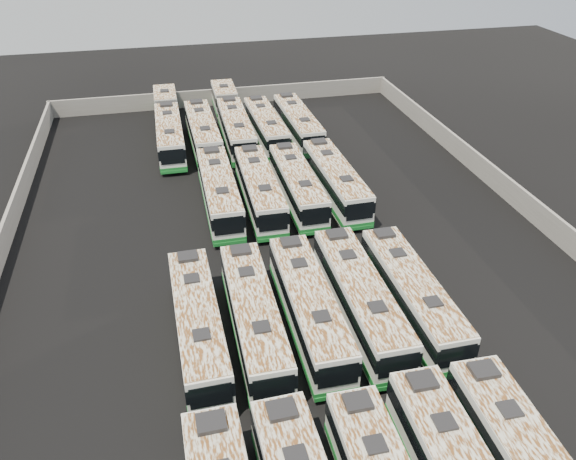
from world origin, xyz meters
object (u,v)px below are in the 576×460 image
object	(u,v)px
bus_midfront_center	(309,307)
bus_back_right	(266,127)
bus_midback_left	(219,192)
bus_back_far_right	(298,124)
bus_midback_center	(260,189)
bus_midback_far_right	(335,181)
bus_back_left	(203,133)
bus_back_center	(232,118)
bus_midback_right	(297,185)
bus_midfront_far_left	(198,324)
bus_midfront_right	(360,299)
bus_midfront_left	(254,317)
bus_back_far_left	(168,124)
bus_midfront_far_right	(412,294)

from	to	relation	value
bus_midfront_center	bus_back_right	xyz separation A→B (m)	(3.47, 31.99, -0.04)
bus_midback_left	bus_back_far_right	distance (m)	18.15
bus_midback_center	bus_midback_far_right	world-z (taller)	bus_midback_far_right
bus_back_left	bus_back_center	size ratio (longest dim) A/B	0.64
bus_midback_center	bus_midback_right	xyz separation A→B (m)	(3.57, 0.07, -0.04)
bus_back_far_right	bus_back_center	bearing A→B (deg)	153.28
bus_back_center	bus_back_right	bearing A→B (deg)	-43.53
bus_midback_left	bus_midback_far_right	distance (m)	10.90
bus_midback_left	bus_back_far_right	world-z (taller)	bus_midback_left
bus_midfront_far_left	bus_back_right	distance (m)	33.68
bus_midfront_center	bus_midfront_right	size ratio (longest dim) A/B	0.98
bus_back_left	bus_midfront_right	bearing A→B (deg)	-77.99
bus_midback_far_right	bus_back_right	world-z (taller)	bus_midback_far_right
bus_midback_left	bus_back_center	bearing A→B (deg)	78.50
bus_back_right	bus_midfront_left	bearing A→B (deg)	-104.03
bus_midfront_center	bus_midfront_right	distance (m)	3.57
bus_midfront_right	bus_back_left	distance (m)	32.55
bus_midfront_center	bus_back_center	distance (m)	35.36
bus_midfront_right	bus_midback_right	size ratio (longest dim) A/B	1.04
bus_midfront_left	bus_midback_center	distance (m)	17.57
bus_midback_left	bus_back_left	world-z (taller)	bus_midback_left
bus_midback_right	bus_back_right	bearing A→B (deg)	90.18
bus_midback_left	bus_back_far_left	bearing A→B (deg)	101.84
bus_back_far_left	bus_back_right	distance (m)	11.34
bus_back_left	bus_back_center	world-z (taller)	bus_back_center
bus_midback_center	bus_back_left	xyz separation A→B (m)	(-3.65, 14.66, 0.02)
bus_midback_center	bus_midback_far_right	distance (m)	7.25
bus_midfront_center	bus_midfront_far_right	distance (m)	7.18
bus_midback_center	bus_midback_far_right	xyz separation A→B (m)	(7.25, 0.07, 0.00)
bus_midfront_center	bus_midback_right	distance (m)	17.53
bus_midfront_center	bus_back_center	size ratio (longest dim) A/B	0.63
bus_back_far_right	bus_midfront_center	bearing A→B (deg)	-103.73
bus_midback_right	bus_back_left	distance (m)	16.27
bus_midfront_right	bus_back_center	xyz separation A→B (m)	(-3.53, 35.31, -0.00)
bus_midfront_left	bus_midback_center	world-z (taller)	bus_midback_center
bus_midfront_center	bus_midback_left	xyz separation A→B (m)	(-3.74, 17.42, 0.03)
bus_midfront_left	bus_back_center	distance (m)	35.64
bus_midback_far_right	bus_back_center	size ratio (longest dim) A/B	0.63
bus_back_far_left	bus_back_center	world-z (taller)	bus_back_center
bus_midfront_right	bus_back_right	distance (m)	31.94
bus_midfront_left	bus_back_far_left	xyz separation A→B (m)	(-3.66, 35.42, 0.02)
bus_midfront_far_left	bus_midback_center	world-z (taller)	bus_midback_center
bus_midback_right	bus_back_center	bearing A→B (deg)	100.88
bus_midback_center	bus_midfront_far_right	bearing A→B (deg)	-66.39
bus_midfront_far_left	bus_midback_center	size ratio (longest dim) A/B	0.98
bus_midfront_right	bus_back_far_left	bearing A→B (deg)	107.38
bus_back_far_left	bus_back_far_right	world-z (taller)	bus_back_far_left
bus_midfront_right	bus_back_right	size ratio (longest dim) A/B	1.04
bus_midback_center	bus_back_far_left	size ratio (longest dim) A/B	0.64
bus_midfront_right	bus_back_far_right	bearing A→B (deg)	83.66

